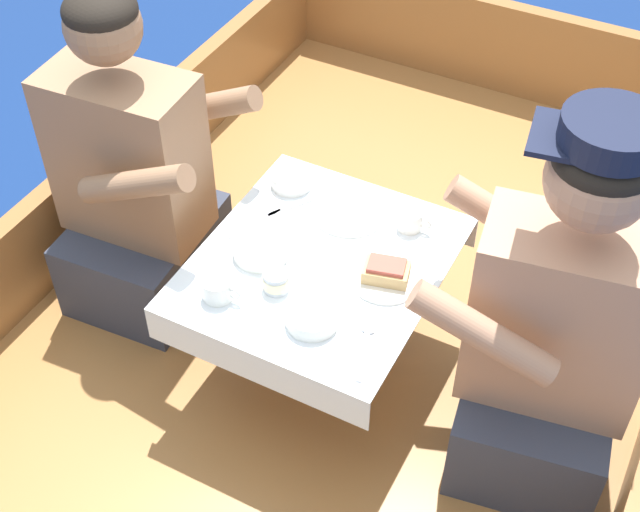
% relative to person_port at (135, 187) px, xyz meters
% --- Properties ---
extents(ground_plane, '(60.00, 60.00, 0.00)m').
position_rel_person_port_xyz_m(ground_plane, '(0.60, -0.05, -0.69)').
color(ground_plane, navy).
extents(boat_deck, '(1.86, 3.22, 0.29)m').
position_rel_person_port_xyz_m(boat_deck, '(0.60, -0.05, -0.54)').
color(boat_deck, '#9E6B38').
rests_on(boat_deck, ground_plane).
extents(gunwale_port, '(0.06, 3.22, 0.31)m').
position_rel_person_port_xyz_m(gunwale_port, '(-0.30, -0.05, -0.24)').
color(gunwale_port, '#936033').
rests_on(gunwale_port, boat_deck).
extents(bow_coaming, '(1.74, 0.06, 0.36)m').
position_rel_person_port_xyz_m(bow_coaming, '(0.60, 1.54, -0.22)').
color(bow_coaming, '#936033').
rests_on(bow_coaming, boat_deck).
extents(cockpit_table, '(0.60, 0.68, 0.41)m').
position_rel_person_port_xyz_m(cockpit_table, '(0.60, -0.03, -0.04)').
color(cockpit_table, '#B2B2B7').
rests_on(cockpit_table, boat_deck).
extents(person_port, '(0.54, 0.47, 1.00)m').
position_rel_person_port_xyz_m(person_port, '(0.00, 0.00, 0.00)').
color(person_port, '#333847').
rests_on(person_port, boat_deck).
extents(person_starboard, '(0.57, 0.51, 1.05)m').
position_rel_person_port_xyz_m(person_starboard, '(1.20, -0.02, 0.04)').
color(person_starboard, '#333847').
rests_on(person_starboard, boat_deck).
extents(plate_sandwich, '(0.18, 0.18, 0.01)m').
position_rel_person_port_xyz_m(plate_sandwich, '(0.78, -0.01, 0.01)').
color(plate_sandwich, silver).
rests_on(plate_sandwich, cockpit_table).
extents(plate_bread, '(0.20, 0.20, 0.01)m').
position_rel_person_port_xyz_m(plate_bread, '(0.59, 0.17, 0.01)').
color(plate_bread, silver).
rests_on(plate_bread, cockpit_table).
extents(sandwich, '(0.13, 0.10, 0.05)m').
position_rel_person_port_xyz_m(sandwich, '(0.78, -0.01, 0.04)').
color(sandwich, tan).
rests_on(sandwich, plate_sandwich).
extents(bowl_port_near, '(0.13, 0.13, 0.04)m').
position_rel_person_port_xyz_m(bowl_port_near, '(0.68, -0.22, 0.03)').
color(bowl_port_near, silver).
rests_on(bowl_port_near, cockpit_table).
extents(bowl_starboard_near, '(0.14, 0.14, 0.04)m').
position_rel_person_port_xyz_m(bowl_starboard_near, '(0.46, -0.08, 0.03)').
color(bowl_starboard_near, silver).
rests_on(bowl_starboard_near, cockpit_table).
extents(bowl_center_far, '(0.11, 0.11, 0.04)m').
position_rel_person_port_xyz_m(bowl_center_far, '(0.39, 0.20, 0.03)').
color(bowl_center_far, silver).
rests_on(bowl_center_far, cockpit_table).
extents(coffee_cup_port, '(0.11, 0.08, 0.06)m').
position_rel_person_port_xyz_m(coffee_cup_port, '(0.44, -0.25, 0.04)').
color(coffee_cup_port, silver).
rests_on(coffee_cup_port, cockpit_table).
extents(coffee_cup_starboard, '(0.09, 0.07, 0.06)m').
position_rel_person_port_xyz_m(coffee_cup_starboard, '(0.75, 0.19, 0.04)').
color(coffee_cup_starboard, silver).
rests_on(coffee_cup_starboard, cockpit_table).
extents(tin_can, '(0.07, 0.07, 0.05)m').
position_rel_person_port_xyz_m(tin_can, '(0.55, -0.17, 0.04)').
color(tin_can, silver).
rests_on(tin_can, cockpit_table).
extents(utensil_knife_starboard, '(0.10, 0.15, 0.00)m').
position_rel_person_port_xyz_m(utensil_knife_starboard, '(0.44, 0.13, 0.01)').
color(utensil_knife_starboard, silver).
rests_on(utensil_knife_starboard, cockpit_table).
extents(utensil_spoon_center, '(0.07, 0.17, 0.01)m').
position_rel_person_port_xyz_m(utensil_spoon_center, '(0.82, -0.22, 0.01)').
color(utensil_spoon_center, silver).
rests_on(utensil_spoon_center, cockpit_table).
extents(utensil_knife_port, '(0.07, 0.16, 0.00)m').
position_rel_person_port_xyz_m(utensil_knife_port, '(0.38, 0.01, 0.01)').
color(utensil_knife_port, silver).
rests_on(utensil_knife_port, cockpit_table).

